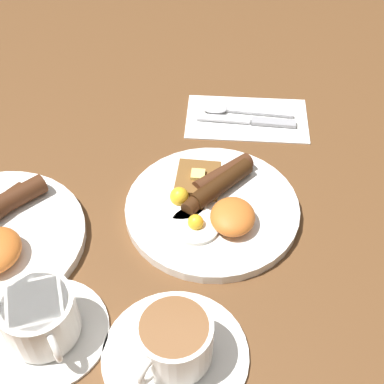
# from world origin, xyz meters

# --- Properties ---
(ground_plane) EXTENTS (3.00, 3.00, 0.00)m
(ground_plane) POSITION_xyz_m (0.00, 0.00, 0.00)
(ground_plane) COLOR brown
(breakfast_plate_near) EXTENTS (0.25, 0.25, 0.05)m
(breakfast_plate_near) POSITION_xyz_m (0.00, -0.00, 0.01)
(breakfast_plate_near) COLOR white
(breakfast_plate_near) RESTS_ON ground_plane
(teacup_near) EXTENTS (0.17, 0.17, 0.07)m
(teacup_near) POSITION_xyz_m (-0.23, 0.02, 0.03)
(teacup_near) COLOR white
(teacup_near) RESTS_ON ground_plane
(teacup_far) EXTENTS (0.15, 0.15, 0.07)m
(teacup_far) POSITION_xyz_m (-0.22, 0.18, 0.03)
(teacup_far) COLOR white
(teacup_far) RESTS_ON ground_plane
(napkin) EXTENTS (0.13, 0.21, 0.01)m
(napkin) POSITION_xyz_m (0.22, -0.04, 0.00)
(napkin) COLOR white
(napkin) RESTS_ON ground_plane
(knife) EXTENTS (0.02, 0.17, 0.01)m
(knife) POSITION_xyz_m (0.21, -0.05, 0.01)
(knife) COLOR silver
(knife) RESTS_ON napkin
(spoon) EXTENTS (0.03, 0.16, 0.01)m
(spoon) POSITION_xyz_m (0.23, -0.00, 0.01)
(spoon) COLOR silver
(spoon) RESTS_ON napkin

